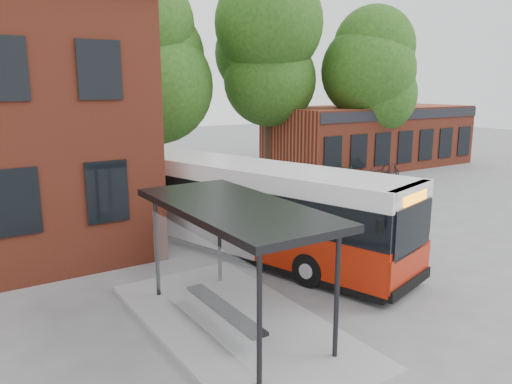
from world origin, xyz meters
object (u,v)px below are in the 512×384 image
city_bus (244,208)px  bicycle_1 (333,180)px  bicycle_0 (326,181)px  bicycle_6 (376,173)px  bicycle_4 (353,179)px  bicycle_7 (391,172)px  bus_shelter (235,266)px  bicycle_5 (347,173)px  bicycle_2 (329,179)px  bicycle_3 (354,177)px

city_bus → bicycle_1: (9.22, 6.00, -0.99)m
bicycle_0 → bicycle_6: 4.01m
bicycle_4 → bicycle_0: bearing=59.6°
bicycle_0 → bicycle_6: bicycle_6 is taller
bicycle_7 → bus_shelter: bearing=113.5°
bicycle_4 → bicycle_5: bearing=-47.1°
bicycle_2 → bicycle_6: bicycle_6 is taller
city_bus → bicycle_7: (13.69, 6.02, -0.98)m
city_bus → bicycle_4: (10.51, 5.85, -1.06)m
bicycle_2 → bicycle_3: (1.13, -0.77, 0.12)m
bus_shelter → bicycle_4: bus_shelter is taller
bicycle_5 → city_bus: bearing=142.7°
bicycle_0 → bicycle_2: (0.69, 0.53, -0.02)m
bicycle_3 → bicycle_4: size_ratio=1.11×
bicycle_1 → bicycle_3: bearing=-66.9°
bicycle_4 → bus_shelter: bearing=111.0°
bicycle_5 → bicycle_3: bearing=174.5°
city_bus → bicycle_1: 11.04m
bicycle_2 → bicycle_5: 1.79m
bicycle_7 → bicycle_2: bearing=70.9°
bicycle_0 → bicycle_7: bicycle_7 is taller
bicycle_7 → bicycle_1: bearing=81.7°
bicycle_2 → bicycle_7: bicycle_7 is taller
bicycle_3 → bicycle_6: (2.17, 0.51, -0.06)m
bicycle_0 → city_bus: bearing=116.8°
bicycle_2 → bus_shelter: bearing=112.4°
bicycle_6 → bicycle_7: (0.77, -0.50, 0.03)m
city_bus → bus_shelter: bearing=-140.3°
bicycle_5 → bicycle_7: bicycle_7 is taller
bus_shelter → bicycle_7: 19.65m
bicycle_4 → bicycle_6: size_ratio=0.90×
bicycle_0 → bicycle_3: bicycle_3 is taller
bus_shelter → bicycle_3: (13.69, 10.40, -0.93)m
bus_shelter → city_bus: city_bus is taller
bus_shelter → bicycle_0: (11.87, 10.64, -1.03)m
bicycle_0 → bicycle_5: (2.42, 0.99, 0.03)m
bicycle_4 → bicycle_2: bearing=27.6°
bicycle_2 → bicycle_7: bearing=-119.8°
city_bus → bicycle_4: size_ratio=7.43×
city_bus → bicycle_7: size_ratio=7.10×
bicycle_4 → bicycle_7: (3.18, 0.17, 0.08)m
bicycle_2 → bicycle_7: size_ratio=0.93×
bicycle_6 → city_bus: bearing=135.8°
bicycle_3 → bicycle_4: 0.31m
bicycle_5 → bicycle_6: bearing=-94.3°
bus_shelter → bicycle_1: size_ratio=4.36×
bicycle_6 → bicycle_0: bearing=112.9°
bicycle_1 → bicycle_2: size_ratio=1.05×
bicycle_1 → bus_shelter: bearing=153.4°
bicycle_5 → bus_shelter: bearing=149.4°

